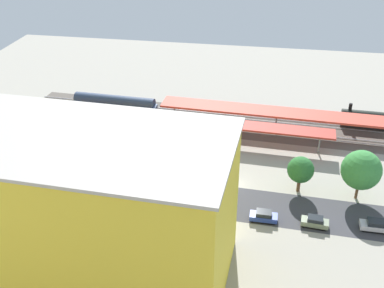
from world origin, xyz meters
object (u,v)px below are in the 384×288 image
(platform_canopy_near, at_px, (193,121))
(parked_car_4, at_px, (161,204))
(parked_car_3, at_px, (212,210))
(parked_car_2, at_px, (264,217))
(parked_car_5, at_px, (105,196))
(box_truck_0, at_px, (27,187))
(street_tree_1, at_px, (301,170))
(construction_building, at_px, (75,207))
(traffic_light, at_px, (159,190))
(street_tree_2, at_px, (139,155))
(freight_coach_far, at_px, (115,107))
(parked_car_0, at_px, (376,226))
(street_tree_0, at_px, (361,170))
(parked_car_1, at_px, (315,222))
(locomotive, at_px, (381,121))
(box_truck_1, at_px, (149,192))
(platform_canopy_far, at_px, (277,112))
(parked_car_6, at_px, (61,194))

(platform_canopy_near, xyz_separation_m, parked_car_4, (1.16, 23.14, -3.29))
(parked_car_3, bearing_deg, parked_car_2, 178.37)
(parked_car_2, distance_m, parked_car_5, 25.28)
(box_truck_0, height_order, street_tree_1, street_tree_1)
(parked_car_4, height_order, construction_building, construction_building)
(traffic_light, bearing_deg, street_tree_2, -58.00)
(parked_car_3, distance_m, box_truck_0, 30.25)
(street_tree_2, height_order, traffic_light, street_tree_2)
(freight_coach_far, bearing_deg, traffic_light, 119.29)
(freight_coach_far, height_order, parked_car_0, freight_coach_far)
(platform_canopy_near, relative_size, parked_car_3, 13.11)
(parked_car_3, height_order, street_tree_0, street_tree_0)
(platform_canopy_near, xyz_separation_m, street_tree_2, (6.81, 15.26, 0.35))
(parked_car_1, height_order, construction_building, construction_building)
(street_tree_0, relative_size, street_tree_1, 1.35)
(parked_car_2, distance_m, street_tree_2, 23.48)
(locomotive, height_order, street_tree_2, street_tree_2)
(parked_car_2, distance_m, box_truck_0, 38.21)
(box_truck_1, bearing_deg, construction_building, 72.64)
(parked_car_0, relative_size, construction_building, 0.12)
(platform_canopy_near, relative_size, street_tree_2, 8.13)
(parked_car_4, distance_m, traffic_light, 3.89)
(platform_canopy_far, bearing_deg, freight_coach_far, 1.66)
(platform_canopy_near, relative_size, platform_canopy_far, 1.13)
(platform_canopy_near, bearing_deg, parked_car_0, 143.59)
(parked_car_0, height_order, box_truck_1, box_truck_1)
(freight_coach_far, relative_size, street_tree_2, 2.74)
(freight_coach_far, bearing_deg, box_truck_1, 117.92)
(parked_car_3, distance_m, construction_building, 22.62)
(parked_car_5, bearing_deg, street_tree_0, -169.17)
(box_truck_1, xyz_separation_m, street_tree_1, (-23.78, -6.69, 2.51))
(parked_car_6, xyz_separation_m, box_truck_1, (-14.19, -1.98, 0.83))
(freight_coach_far, distance_m, box_truck_1, 30.43)
(parked_car_6, bearing_deg, parked_car_4, -179.15)
(box_truck_1, bearing_deg, parked_car_4, 144.67)
(freight_coach_far, relative_size, construction_building, 0.47)
(parked_car_4, relative_size, street_tree_0, 0.57)
(parked_car_4, bearing_deg, street_tree_0, -165.37)
(parked_car_5, bearing_deg, platform_canopy_far, -132.22)
(freight_coach_far, relative_size, box_truck_0, 2.11)
(parked_car_5, distance_m, traffic_light, 10.29)
(locomotive, xyz_separation_m, street_tree_2, (44.17, 26.31, 2.60))
(box_truck_1, bearing_deg, box_truck_0, 6.13)
(platform_canopy_far, distance_m, traffic_light, 35.40)
(freight_coach_far, xyz_separation_m, street_tree_1, (-38.01, 20.17, 1.11))
(platform_canopy_far, relative_size, street_tree_2, 7.21)
(freight_coach_far, bearing_deg, parked_car_6, 90.10)
(parked_car_5, height_order, construction_building, construction_building)
(parked_car_0, distance_m, street_tree_1, 14.13)
(parked_car_3, bearing_deg, street_tree_2, -30.70)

